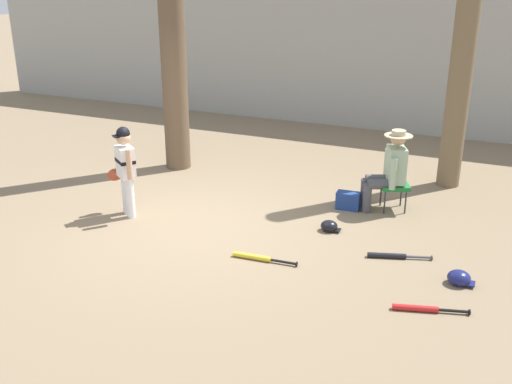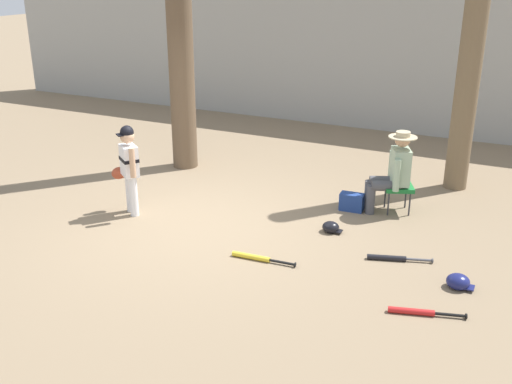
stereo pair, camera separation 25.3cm
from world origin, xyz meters
TOP-DOWN VIEW (x-y plane):
  - ground_plane at (0.00, 0.00)m, footprint 60.00×60.00m
  - concrete_back_wall at (0.00, 6.25)m, footprint 18.00×0.36m
  - tree_near_player at (-1.57, 2.18)m, footprint 0.70×0.70m
  - tree_behind_spectator at (2.93, 3.15)m, footprint 0.48×0.48m
  - young_ballplayer at (-1.11, 0.00)m, footprint 0.59×0.40m
  - folding_stool at (2.33, 1.73)m, footprint 0.52×0.52m
  - seated_spectator at (2.24, 1.69)m, footprint 0.67×0.55m
  - handbag_beside_stool at (1.72, 1.48)m, footprint 0.35×0.20m
  - bat_black_composite at (2.65, 0.16)m, footprint 0.77×0.30m
  - bat_yellow_trainer at (1.15, -0.54)m, footprint 0.82×0.12m
  - bat_red_barrel at (3.18, -0.92)m, footprint 0.78×0.27m
  - batting_helmet_navy at (3.47, -0.17)m, footprint 0.31×0.24m
  - batting_helmet_black at (1.70, 0.63)m, footprint 0.27×0.21m

SIDE VIEW (x-z plane):
  - ground_plane at x=0.00m, z-range 0.00..0.00m
  - bat_yellow_trainer at x=1.15m, z-range 0.00..0.07m
  - bat_black_composite at x=2.65m, z-range 0.00..0.07m
  - bat_red_barrel at x=3.18m, z-range 0.00..0.07m
  - batting_helmet_black at x=1.70m, z-range -0.01..0.15m
  - batting_helmet_navy at x=3.47m, z-range -0.01..0.17m
  - handbag_beside_stool at x=1.72m, z-range 0.00..0.26m
  - folding_stool at x=2.33m, z-range 0.16..0.57m
  - seated_spectator at x=2.24m, z-range 0.04..1.24m
  - young_ballplayer at x=-1.11m, z-range 0.09..1.40m
  - concrete_back_wall at x=0.00m, z-range 0.00..3.14m
  - tree_behind_spectator at x=2.93m, z-range -0.23..4.73m
  - tree_near_player at x=-1.57m, z-range -0.37..4.97m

